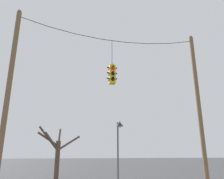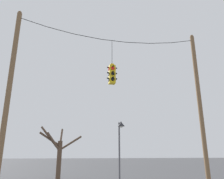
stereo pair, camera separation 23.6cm
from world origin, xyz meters
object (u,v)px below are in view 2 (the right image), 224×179
at_px(street_lamp, 120,134).
at_px(bare_tree, 58,151).
at_px(utility_pole_left, 8,93).
at_px(utility_pole_right, 200,104).
at_px(traffic_light_over_intersection, 112,74).

xyz_separation_m(street_lamp, bare_tree, (-4.33, 2.10, -1.20)).
relative_size(utility_pole_left, utility_pole_right, 1.00).
bearing_deg(bare_tree, utility_pole_right, -39.46).
relative_size(utility_pole_right, street_lamp, 2.27).
xyz_separation_m(utility_pole_right, bare_tree, (-7.98, 6.57, -2.65)).
bearing_deg(street_lamp, traffic_light_over_intersection, -111.01).
bearing_deg(bare_tree, street_lamp, -25.86).
height_order(utility_pole_left, traffic_light_over_intersection, utility_pole_left).
distance_m(utility_pole_left, bare_tree, 7.54).
distance_m(street_lamp, bare_tree, 4.96).
bearing_deg(utility_pole_left, street_lamp, 32.97).
xyz_separation_m(utility_pole_right, street_lamp, (-3.66, 4.48, -1.45)).
relative_size(utility_pole_right, traffic_light_over_intersection, 3.50).
height_order(utility_pole_left, utility_pole_right, same).
bearing_deg(street_lamp, utility_pole_right, -50.75).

